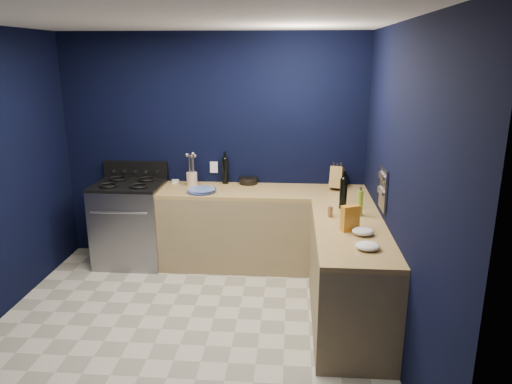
# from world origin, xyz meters

# --- Properties ---
(floor) EXTENTS (3.50, 3.50, 0.02)m
(floor) POSITION_xyz_m (0.00, 0.00, -0.01)
(floor) COLOR #BCB5A4
(floor) RESTS_ON ground
(ceiling) EXTENTS (3.50, 3.50, 0.02)m
(ceiling) POSITION_xyz_m (0.00, 0.00, 2.61)
(ceiling) COLOR silver
(ceiling) RESTS_ON ground
(wall_back) EXTENTS (3.50, 0.02, 2.60)m
(wall_back) POSITION_xyz_m (0.00, 1.76, 1.30)
(wall_back) COLOR black
(wall_back) RESTS_ON ground
(wall_right) EXTENTS (0.02, 3.50, 2.60)m
(wall_right) POSITION_xyz_m (1.76, 0.00, 1.30)
(wall_right) COLOR black
(wall_right) RESTS_ON ground
(wall_front) EXTENTS (3.50, 0.02, 2.60)m
(wall_front) POSITION_xyz_m (0.00, -1.76, 1.30)
(wall_front) COLOR black
(wall_front) RESTS_ON ground
(cab_back) EXTENTS (2.30, 0.63, 0.86)m
(cab_back) POSITION_xyz_m (0.60, 1.44, 0.43)
(cab_back) COLOR #8D7850
(cab_back) RESTS_ON floor
(top_back) EXTENTS (2.30, 0.63, 0.04)m
(top_back) POSITION_xyz_m (0.60, 1.44, 0.88)
(top_back) COLOR olive
(top_back) RESTS_ON cab_back
(cab_right) EXTENTS (0.63, 1.67, 0.86)m
(cab_right) POSITION_xyz_m (1.44, 0.29, 0.43)
(cab_right) COLOR #8D7850
(cab_right) RESTS_ON floor
(top_right) EXTENTS (0.63, 1.67, 0.04)m
(top_right) POSITION_xyz_m (1.44, 0.29, 0.88)
(top_right) COLOR olive
(top_right) RESTS_ON cab_right
(gas_range) EXTENTS (0.76, 0.66, 0.92)m
(gas_range) POSITION_xyz_m (-0.93, 1.42, 0.46)
(gas_range) COLOR gray
(gas_range) RESTS_ON floor
(oven_door) EXTENTS (0.59, 0.02, 0.42)m
(oven_door) POSITION_xyz_m (-0.93, 1.10, 0.45)
(oven_door) COLOR black
(oven_door) RESTS_ON gas_range
(cooktop) EXTENTS (0.76, 0.66, 0.03)m
(cooktop) POSITION_xyz_m (-0.93, 1.42, 0.94)
(cooktop) COLOR black
(cooktop) RESTS_ON gas_range
(backguard) EXTENTS (0.76, 0.06, 0.20)m
(backguard) POSITION_xyz_m (-0.93, 1.72, 1.04)
(backguard) COLOR black
(backguard) RESTS_ON gas_range
(spice_panel) EXTENTS (0.02, 0.28, 0.38)m
(spice_panel) POSITION_xyz_m (1.74, 0.55, 1.18)
(spice_panel) COLOR gray
(spice_panel) RESTS_ON wall_right
(wall_outlet) EXTENTS (0.09, 0.02, 0.13)m
(wall_outlet) POSITION_xyz_m (0.00, 1.74, 1.08)
(wall_outlet) COLOR white
(wall_outlet) RESTS_ON wall_back
(plate_stack) EXTENTS (0.36, 0.36, 0.04)m
(plate_stack) POSITION_xyz_m (-0.07, 1.30, 0.92)
(plate_stack) COLOR #394BA5
(plate_stack) RESTS_ON top_back
(ramekin) EXTENTS (0.11, 0.11, 0.03)m
(ramekin) POSITION_xyz_m (-0.45, 1.67, 0.92)
(ramekin) COLOR white
(ramekin) RESTS_ON top_back
(utensil_crock) EXTENTS (0.15, 0.15, 0.15)m
(utensil_crock) POSITION_xyz_m (-0.23, 1.58, 0.98)
(utensil_crock) COLOR beige
(utensil_crock) RESTS_ON top_back
(wine_bottle_back) EXTENTS (0.08, 0.08, 0.30)m
(wine_bottle_back) POSITION_xyz_m (0.14, 1.69, 1.05)
(wine_bottle_back) COLOR black
(wine_bottle_back) RESTS_ON top_back
(lemon_basket) EXTENTS (0.22, 0.22, 0.08)m
(lemon_basket) POSITION_xyz_m (0.41, 1.69, 0.94)
(lemon_basket) COLOR black
(lemon_basket) RESTS_ON top_back
(knife_block) EXTENTS (0.20, 0.31, 0.30)m
(knife_block) POSITION_xyz_m (1.41, 1.57, 1.02)
(knife_block) COLOR olive
(knife_block) RESTS_ON top_back
(wine_bottle_right) EXTENTS (0.07, 0.07, 0.30)m
(wine_bottle_right) POSITION_xyz_m (1.41, 0.83, 1.05)
(wine_bottle_right) COLOR black
(wine_bottle_right) RESTS_ON top_right
(oil_bottle) EXTENTS (0.07, 0.07, 0.24)m
(oil_bottle) POSITION_xyz_m (1.55, 0.63, 1.02)
(oil_bottle) COLOR olive
(oil_bottle) RESTS_ON top_right
(spice_jar_near) EXTENTS (0.05, 0.05, 0.10)m
(spice_jar_near) POSITION_xyz_m (1.27, 0.57, 0.95)
(spice_jar_near) COLOR olive
(spice_jar_near) RESTS_ON top_right
(spice_jar_far) EXTENTS (0.06, 0.06, 0.09)m
(spice_jar_far) POSITION_xyz_m (1.39, 0.54, 0.95)
(spice_jar_far) COLOR olive
(spice_jar_far) RESTS_ON top_right
(crouton_bag) EXTENTS (0.17, 0.13, 0.22)m
(crouton_bag) POSITION_xyz_m (1.41, 0.21, 1.01)
(crouton_bag) COLOR #B12025
(crouton_bag) RESTS_ON top_right
(towel_front) EXTENTS (0.22, 0.20, 0.06)m
(towel_front) POSITION_xyz_m (1.51, 0.12, 0.93)
(towel_front) COLOR white
(towel_front) RESTS_ON top_right
(towel_end) EXTENTS (0.20, 0.18, 0.06)m
(towel_end) POSITION_xyz_m (1.50, -0.20, 0.93)
(towel_end) COLOR white
(towel_end) RESTS_ON top_right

